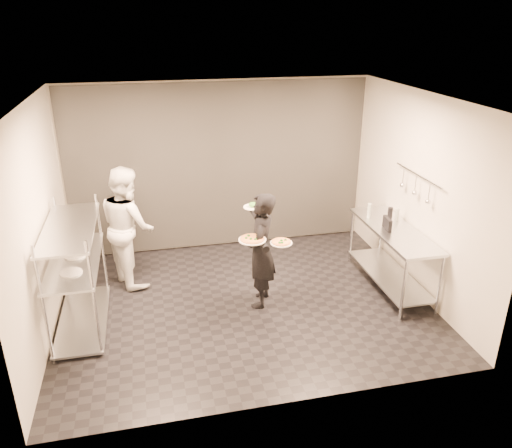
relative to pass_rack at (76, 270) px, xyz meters
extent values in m
cube|color=black|center=(2.15, 0.00, -0.77)|extent=(5.00, 4.00, 0.00)
cube|color=white|center=(2.15, 0.00, 2.03)|extent=(5.00, 4.00, 0.00)
cube|color=beige|center=(2.15, 2.00, 0.63)|extent=(5.00, 0.00, 2.80)
cube|color=beige|center=(2.15, -2.00, 0.63)|extent=(5.00, 0.00, 2.80)
cube|color=beige|center=(-0.35, 0.00, 0.63)|extent=(0.00, 4.00, 2.80)
cube|color=beige|center=(4.65, 0.00, 0.63)|extent=(0.00, 4.00, 2.80)
cube|color=silver|center=(2.15, 1.97, 0.63)|extent=(4.90, 0.04, 2.74)
cylinder|color=silver|center=(-0.27, -0.77, -0.02)|extent=(0.04, 0.04, 1.50)
cylinder|color=silver|center=(-0.27, 0.77, -0.02)|extent=(0.04, 0.04, 1.50)
cylinder|color=silver|center=(0.27, -0.77, -0.02)|extent=(0.04, 0.04, 1.50)
cylinder|color=silver|center=(0.27, 0.77, -0.02)|extent=(0.04, 0.04, 1.50)
cube|color=#B5BBC0|center=(0.00, 0.00, -0.72)|extent=(0.60, 1.60, 0.03)
cube|color=#B5BBC0|center=(0.00, 0.00, 0.13)|extent=(0.60, 1.60, 0.03)
cube|color=#B5BBC0|center=(0.00, 0.00, 0.58)|extent=(0.60, 1.60, 0.03)
cylinder|color=white|center=(0.00, -0.35, 0.16)|extent=(0.26, 0.26, 0.01)
cylinder|color=white|center=(0.00, 0.10, 0.16)|extent=(0.26, 0.26, 0.01)
cylinder|color=silver|center=(4.07, -0.86, -0.32)|extent=(0.04, 0.04, 0.90)
cylinder|color=silver|center=(4.07, 0.86, -0.32)|extent=(0.04, 0.04, 0.90)
cylinder|color=silver|center=(4.59, -0.86, -0.32)|extent=(0.04, 0.04, 0.90)
cylinder|color=silver|center=(4.59, 0.86, -0.32)|extent=(0.04, 0.04, 0.90)
cube|color=#B5BBC0|center=(4.33, 0.00, -0.59)|extent=(0.57, 1.71, 0.03)
cube|color=#B5BBC0|center=(4.33, 0.00, 0.13)|extent=(0.60, 1.80, 0.04)
cylinder|color=silver|center=(4.59, 0.00, 0.93)|extent=(0.02, 1.20, 0.02)
cylinder|color=silver|center=(4.57, -0.35, 0.80)|extent=(0.01, 0.01, 0.22)
sphere|color=silver|center=(4.57, -0.35, 0.67)|extent=(0.07, 0.07, 0.07)
cylinder|color=silver|center=(4.57, 0.00, 0.80)|extent=(0.01, 0.01, 0.22)
sphere|color=silver|center=(4.57, 0.00, 0.67)|extent=(0.07, 0.07, 0.07)
cylinder|color=silver|center=(4.57, 0.35, 0.80)|extent=(0.01, 0.01, 0.22)
sphere|color=silver|center=(4.57, 0.35, 0.67)|extent=(0.07, 0.07, 0.07)
imported|color=black|center=(2.38, -0.03, 0.04)|extent=(0.58, 0.69, 1.61)
imported|color=white|center=(0.63, 1.02, 0.12)|extent=(0.95, 1.05, 1.78)
cylinder|color=white|center=(2.22, -0.21, 0.29)|extent=(0.36, 0.36, 0.01)
cylinder|color=#C67F47|center=(2.22, -0.21, 0.31)|extent=(0.32, 0.32, 0.02)
cylinder|color=#B84B18|center=(2.22, -0.21, 0.32)|extent=(0.28, 0.28, 0.01)
sphere|color=#135513|center=(2.22, -0.21, 0.32)|extent=(0.04, 0.04, 0.04)
cylinder|color=white|center=(2.58, -0.29, 0.25)|extent=(0.29, 0.29, 0.01)
cylinder|color=#C67F47|center=(2.58, -0.29, 0.26)|extent=(0.25, 0.25, 0.02)
cylinder|color=#B84B18|center=(2.58, -0.29, 0.27)|extent=(0.22, 0.22, 0.01)
sphere|color=#135513|center=(2.58, -0.29, 0.28)|extent=(0.04, 0.04, 0.04)
cylinder|color=white|center=(2.33, 0.26, 0.56)|extent=(0.26, 0.26, 0.01)
ellipsoid|color=#276F1B|center=(2.33, 0.26, 0.59)|extent=(0.13, 0.13, 0.07)
cube|color=black|center=(4.21, 0.01, 0.24)|extent=(0.08, 0.25, 0.18)
cylinder|color=#939F92|center=(4.16, 0.49, 0.26)|extent=(0.06, 0.06, 0.21)
cylinder|color=#939F92|center=(4.51, 0.29, 0.24)|extent=(0.05, 0.05, 0.18)
cylinder|color=black|center=(4.35, 0.22, 0.27)|extent=(0.07, 0.07, 0.24)
camera|label=1|loc=(0.99, -5.88, 2.97)|focal=35.00mm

